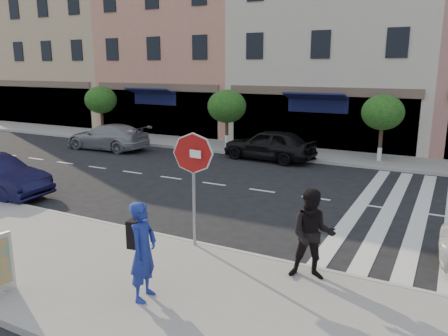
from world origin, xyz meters
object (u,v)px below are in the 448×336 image
walker (312,235)px  car_far_mid (269,145)px  photographer (143,251)px  car_far_left (108,137)px  stop_sign (193,165)px

walker → car_far_mid: (-5.45, 11.10, -0.34)m
photographer → car_far_left: bearing=35.2°
stop_sign → car_far_mid: (-2.44, 10.77, -1.39)m
photographer → car_far_mid: photographer is taller
car_far_mid → photographer: bearing=17.8°
photographer → car_far_mid: (-2.94, 13.34, -0.34)m
photographer → car_far_mid: 13.66m
car_far_left → car_far_mid: size_ratio=1.07×
walker → photographer: bearing=-155.9°
stop_sign → photographer: bearing=-70.7°
walker → car_far_left: walker is taller
car_far_left → walker: bearing=54.7°
photographer → walker: 3.37m
car_far_mid → car_far_left: bearing=-74.9°
car_far_left → photographer: bearing=43.5°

